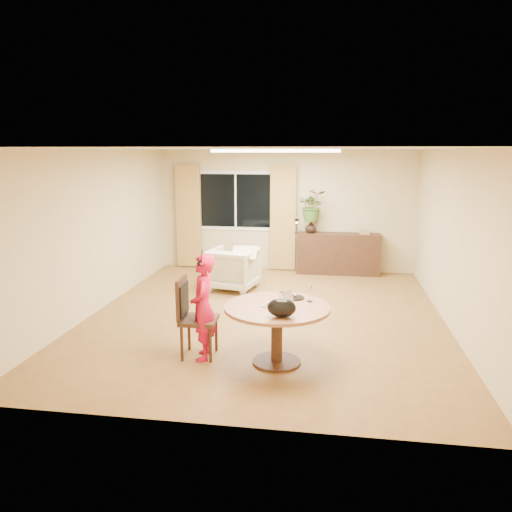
{
  "coord_description": "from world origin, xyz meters",
  "views": [
    {
      "loc": [
        0.99,
        -7.47,
        2.57
      ],
      "look_at": [
        -0.12,
        -0.2,
        1.01
      ],
      "focal_mm": 35.0,
      "sensor_mm": 36.0,
      "label": 1
    }
  ],
  "objects": [
    {
      "name": "floor",
      "position": [
        0.0,
        0.0,
        0.0
      ],
      "size": [
        6.5,
        6.5,
        0.0
      ],
      "primitive_type": "plane",
      "color": "brown",
      "rests_on": "ground"
    },
    {
      "name": "ceiling",
      "position": [
        0.0,
        0.0,
        2.6
      ],
      "size": [
        6.5,
        6.5,
        0.0
      ],
      "primitive_type": "plane",
      "rotation": [
        3.14,
        0.0,
        0.0
      ],
      "color": "white",
      "rests_on": "wall_back"
    },
    {
      "name": "wall_back",
      "position": [
        0.0,
        3.25,
        1.3
      ],
      "size": [
        5.5,
        0.0,
        5.5
      ],
      "primitive_type": "plane",
      "rotation": [
        1.57,
        0.0,
        0.0
      ],
      "color": "#D2BE88",
      "rests_on": "floor"
    },
    {
      "name": "wall_left",
      "position": [
        -2.75,
        0.0,
        1.3
      ],
      "size": [
        0.0,
        6.5,
        6.5
      ],
      "primitive_type": "plane",
      "rotation": [
        1.57,
        0.0,
        1.57
      ],
      "color": "#D2BE88",
      "rests_on": "floor"
    },
    {
      "name": "wall_right",
      "position": [
        2.75,
        0.0,
        1.3
      ],
      "size": [
        0.0,
        6.5,
        6.5
      ],
      "primitive_type": "plane",
      "rotation": [
        1.57,
        0.0,
        -1.57
      ],
      "color": "#D2BE88",
      "rests_on": "floor"
    },
    {
      "name": "window",
      "position": [
        -1.1,
        3.23,
        1.5
      ],
      "size": [
        1.7,
        0.03,
        1.3
      ],
      "color": "white",
      "rests_on": "wall_back"
    },
    {
      "name": "curtain_left",
      "position": [
        -2.15,
        3.15,
        1.15
      ],
      "size": [
        0.55,
        0.08,
        2.25
      ],
      "primitive_type": "cube",
      "color": "olive",
      "rests_on": "wall_back"
    },
    {
      "name": "curtain_right",
      "position": [
        -0.05,
        3.15,
        1.15
      ],
      "size": [
        0.55,
        0.08,
        2.25
      ],
      "primitive_type": "cube",
      "color": "olive",
      "rests_on": "wall_back"
    },
    {
      "name": "ceiling_panel",
      "position": [
        0.0,
        1.2,
        2.57
      ],
      "size": [
        2.2,
        0.35,
        0.05
      ],
      "primitive_type": "cube",
      "color": "white",
      "rests_on": "ceiling"
    },
    {
      "name": "dining_table",
      "position": [
        0.37,
        -1.74,
        0.58
      ],
      "size": [
        1.29,
        1.29,
        0.73
      ],
      "color": "brown",
      "rests_on": "floor"
    },
    {
      "name": "dining_chair",
      "position": [
        -0.63,
        -1.68,
        0.51
      ],
      "size": [
        0.5,
        0.46,
        1.02
      ],
      "primitive_type": null,
      "rotation": [
        0.0,
        0.0,
        0.03
      ],
      "color": "#321A10",
      "rests_on": "floor"
    },
    {
      "name": "child",
      "position": [
        -0.56,
        -1.72,
        0.67
      ],
      "size": [
        0.54,
        0.4,
        1.33
      ],
      "primitive_type": "imported",
      "rotation": [
        0.0,
        0.0,
        -1.39
      ],
      "color": "red",
      "rests_on": "floor"
    },
    {
      "name": "laptop",
      "position": [
        0.37,
        -1.76,
        0.85
      ],
      "size": [
        0.39,
        0.32,
        0.23
      ],
      "primitive_type": null,
      "rotation": [
        0.0,
        0.0,
        -0.31
      ],
      "color": "#B7B7BC",
      "rests_on": "dining_table"
    },
    {
      "name": "tumbler",
      "position": [
        0.41,
        -1.48,
        0.78
      ],
      "size": [
        0.07,
        0.07,
        0.1
      ],
      "primitive_type": null,
      "rotation": [
        0.0,
        0.0,
        0.01
      ],
      "color": "white",
      "rests_on": "dining_table"
    },
    {
      "name": "wine_glass",
      "position": [
        0.75,
        -1.5,
        0.84
      ],
      "size": [
        0.1,
        0.1,
        0.21
      ],
      "primitive_type": null,
      "rotation": [
        0.0,
        0.0,
        -0.33
      ],
      "color": "white",
      "rests_on": "dining_table"
    },
    {
      "name": "pot_lid",
      "position": [
        0.56,
        -1.39,
        0.75
      ],
      "size": [
        0.27,
        0.27,
        0.04
      ],
      "primitive_type": null,
      "rotation": [
        0.0,
        0.0,
        -0.22
      ],
      "color": "white",
      "rests_on": "dining_table"
    },
    {
      "name": "handbag",
      "position": [
        0.46,
        -2.14,
        0.84
      ],
      "size": [
        0.37,
        0.29,
        0.22
      ],
      "primitive_type": null,
      "rotation": [
        0.0,
        0.0,
        0.34
      ],
      "color": "black",
      "rests_on": "dining_table"
    },
    {
      "name": "armchair",
      "position": [
        -0.81,
        1.48,
        0.39
      ],
      "size": [
        0.99,
        1.01,
        0.79
      ],
      "primitive_type": "imported",
      "rotation": [
        0.0,
        0.0,
        2.95
      ],
      "color": "beige",
      "rests_on": "floor"
    },
    {
      "name": "throw",
      "position": [
        -0.58,
        1.4,
        0.8
      ],
      "size": [
        0.5,
        0.59,
        0.03
      ],
      "primitive_type": null,
      "rotation": [
        0.0,
        0.0,
        0.09
      ],
      "color": "beige",
      "rests_on": "armchair"
    },
    {
      "name": "sideboard",
      "position": [
        1.15,
        3.01,
        0.43
      ],
      "size": [
        1.73,
        0.42,
        0.87
      ],
      "primitive_type": "cube",
      "color": "#321A10",
      "rests_on": "floor"
    },
    {
      "name": "vase",
      "position": [
        0.56,
        3.01,
        0.99
      ],
      "size": [
        0.29,
        0.29,
        0.25
      ],
      "primitive_type": "imported",
      "rotation": [
        0.0,
        0.0,
        -0.26
      ],
      "color": "black",
      "rests_on": "sideboard"
    },
    {
      "name": "bouquet",
      "position": [
        0.58,
        3.01,
        1.44
      ],
      "size": [
        0.64,
        0.56,
        0.66
      ],
      "primitive_type": "imported",
      "rotation": [
        0.0,
        0.0,
        0.09
      ],
      "color": "#326425",
      "rests_on": "vase"
    },
    {
      "name": "book_stack",
      "position": [
        1.68,
        3.01,
        0.91
      ],
      "size": [
        0.25,
        0.21,
        0.09
      ],
      "primitive_type": null,
      "rotation": [
        0.0,
        0.0,
        -0.33
      ],
      "color": "olive",
      "rests_on": "sideboard"
    },
    {
      "name": "desk_lamp",
      "position": [
        0.26,
        2.96,
        1.02
      ],
      "size": [
        0.15,
        0.15,
        0.31
      ],
      "primitive_type": null,
      "rotation": [
        0.0,
        0.0,
        -0.16
      ],
      "color": "black",
      "rests_on": "sideboard"
    }
  ]
}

